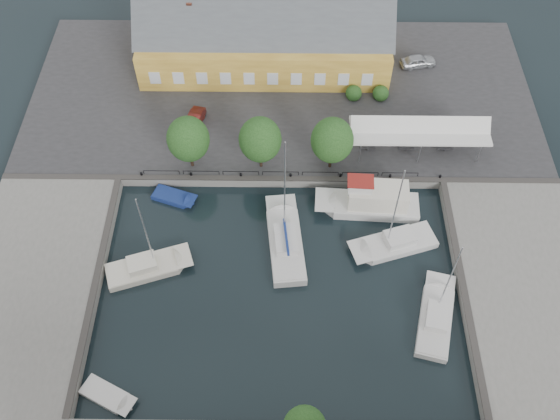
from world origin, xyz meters
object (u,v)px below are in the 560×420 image
Objects in this scene: tent_canopy at (420,131)px; east_boat_a at (395,244)px; car_red at (194,121)px; center_sailboat at (285,242)px; east_boat_c at (435,319)px; warehouse at (259,37)px; car_silver at (418,61)px; launch_sw at (108,396)px; launch_nw at (174,198)px; west_boat_b at (147,268)px; trawler at (371,202)px.

east_boat_a is at bearing -105.34° from tent_canopy.
car_red is at bearing 172.19° from tent_canopy.
center_sailboat is 15.18m from east_boat_c.
car_silver is (18.43, -0.61, -2.72)m from warehouse.
car_red is 0.83× the size of launch_sw.
launch_nw is (2.99, 20.31, -0.00)m from launch_sw.
tent_canopy reaches higher than car_red.
center_sailboat reaches higher than east_boat_a.
tent_canopy is 38.35m from launch_sw.
warehouse reaches higher than west_boat_b.
trawler is (8.37, 4.36, 0.65)m from center_sailboat.
east_boat_c is at bearing -30.70° from center_sailboat.
launch_nw is at bearing 154.14° from center_sailboat.
east_boat_a is 2.50× the size of launch_nw.
warehouse reaches higher than car_red.
tent_canopy is 25.63m from launch_nw.
east_boat_a reaches higher than car_red.
west_boat_b is at bearing -151.13° from tent_canopy.
west_boat_b is at bearing -166.95° from center_sailboat.
center_sailboat reaches higher than trawler.
warehouse is 21.90m from launch_nw.
tent_canopy reaches higher than car_silver.
launch_sw is (-1.52, -11.95, -0.17)m from west_boat_b.
tent_canopy is at bearing 40.43° from center_sailboat.
launch_nw is at bearing 176.88° from trawler.
center_sailboat is at bearing 136.69° from car_silver.
west_boat_b is 12.05m from launch_sw.
west_boat_b is 2.29× the size of launch_nw.
east_boat_a is (20.14, -14.69, -1.41)m from car_red.
east_boat_c reaches higher than launch_nw.
west_boat_b is (-21.02, -7.29, -0.76)m from trawler.
east_boat_a reaches higher than trawler.
launch_sw is at bearing -98.38° from launch_nw.
east_boat_a is 1.09× the size of west_boat_b.
car_silver is 0.88× the size of launch_nw.
trawler is 2.12× the size of launch_sw.
center_sailboat is (3.14, -25.32, -4.07)m from warehouse.
center_sailboat is 2.88× the size of launch_nw.
east_boat_a is at bearing 7.20° from west_boat_b.
launch_nw is (-26.48, -19.28, -1.61)m from car_silver.
car_red is 29.90m from launch_sw.
east_boat_c is at bearing -32.02° from car_red.
car_red is (-6.69, -10.66, -2.76)m from warehouse.
launch_nw is (-1.36, -9.23, -1.58)m from car_red.
tent_canopy is at bearing 88.78° from east_boat_c.
launch_sw is at bearing -97.27° from west_boat_b.
car_red is at bearing 123.85° from center_sailboat.
west_boat_b is at bearing 169.39° from east_boat_c.
car_silver is 0.38× the size of east_boat_c.
east_boat_c is (4.68, -12.11, -0.76)m from trawler.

